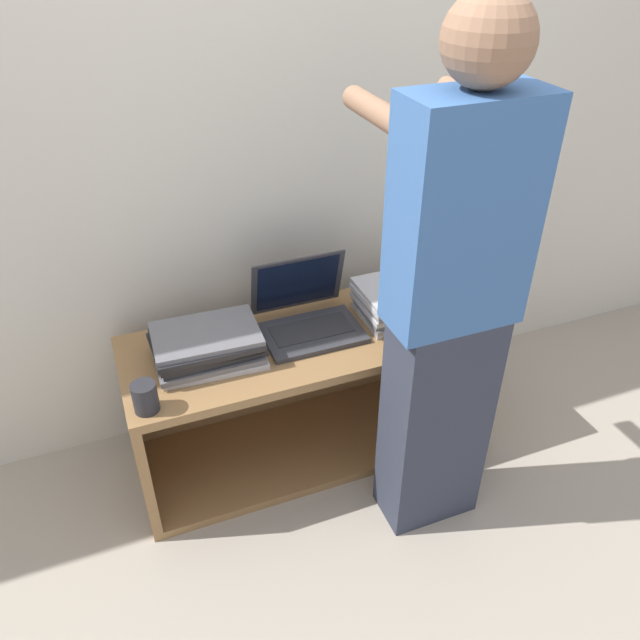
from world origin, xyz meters
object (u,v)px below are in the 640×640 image
object	(u,v)px
laptop_open	(307,316)
laptop_stack_right	(407,300)
laptop_stack_left	(207,345)
mug	(145,397)
person	(450,306)

from	to	relation	value
laptop_open	laptop_stack_right	bearing A→B (deg)	-7.55
laptop_stack_left	mug	bearing A→B (deg)	-141.88
person	laptop_open	bearing A→B (deg)	119.05
laptop_open	person	distance (m)	0.65
laptop_open	laptop_stack_left	size ratio (longest dim) A/B	0.94
laptop_stack_left	mug	size ratio (longest dim) A/B	3.78
laptop_stack_right	person	xyz separation A→B (m)	(-0.12, -0.46, 0.27)
laptop_stack_left	person	bearing A→B (deg)	-33.68
person	laptop_stack_left	bearing A→B (deg)	146.32
laptop_open	person	world-z (taller)	person
person	mug	bearing A→B (deg)	164.36
laptop_open	laptop_stack_left	world-z (taller)	laptop_open
laptop_stack_left	mug	world-z (taller)	laptop_stack_left
laptop_stack_left	mug	xyz separation A→B (m)	(-0.25, -0.19, -0.01)
mug	laptop_stack_right	bearing A→B (deg)	10.56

